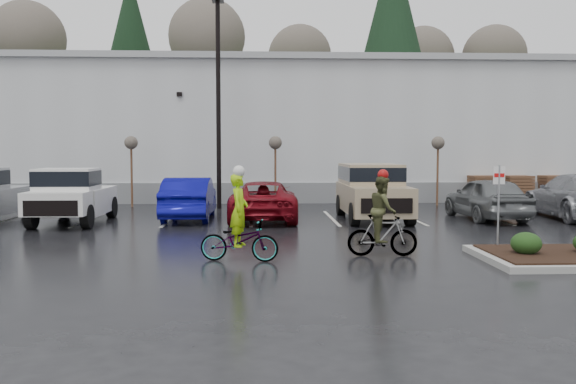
{
  "coord_description": "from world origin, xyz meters",
  "views": [
    {
      "loc": [
        -2.17,
        -14.77,
        2.59
      ],
      "look_at": [
        -1.34,
        3.7,
        1.3
      ],
      "focal_mm": 38.0,
      "sensor_mm": 36.0,
      "label": 1
    }
  ],
  "objects_px": {
    "pallet_stack_b": "(517,189)",
    "car_grey": "(487,198)",
    "lamppost": "(218,78)",
    "car_blue": "(189,198)",
    "pallet_stack_a": "(482,189)",
    "cyclist_hivis": "(239,232)",
    "fire_lane_sign": "(499,197)",
    "sapling_mid": "(275,147)",
    "pallet_stack_c": "(554,189)",
    "car_red": "(264,201)",
    "suv_tan": "(373,192)",
    "cyclist_olive": "(382,224)",
    "pickup_white": "(75,195)",
    "sapling_west": "(131,146)",
    "sapling_east": "(438,147)"
  },
  "relations": [
    {
      "from": "pallet_stack_a",
      "to": "cyclist_hivis",
      "type": "height_order",
      "value": "cyclist_hivis"
    },
    {
      "from": "fire_lane_sign",
      "to": "car_grey",
      "type": "bearing_deg",
      "value": 71.48
    },
    {
      "from": "pallet_stack_b",
      "to": "car_blue",
      "type": "xyz_separation_m",
      "value": [
        -15.02,
        -6.07,
        0.11
      ]
    },
    {
      "from": "car_blue",
      "to": "car_grey",
      "type": "height_order",
      "value": "car_grey"
    },
    {
      "from": "car_blue",
      "to": "cyclist_olive",
      "type": "bearing_deg",
      "value": 124.3
    },
    {
      "from": "pallet_stack_c",
      "to": "car_grey",
      "type": "bearing_deg",
      "value": -131.18
    },
    {
      "from": "sapling_mid",
      "to": "pallet_stack_b",
      "type": "distance_m",
      "value": 11.92
    },
    {
      "from": "lamppost",
      "to": "fire_lane_sign",
      "type": "height_order",
      "value": "lamppost"
    },
    {
      "from": "lamppost",
      "to": "cyclist_olive",
      "type": "relative_size",
      "value": 4.36
    },
    {
      "from": "car_blue",
      "to": "sapling_east",
      "type": "bearing_deg",
      "value": -155.1
    },
    {
      "from": "fire_lane_sign",
      "to": "cyclist_olive",
      "type": "relative_size",
      "value": 1.04
    },
    {
      "from": "cyclist_hivis",
      "to": "pallet_stack_b",
      "type": "bearing_deg",
      "value": -31.23
    },
    {
      "from": "sapling_west",
      "to": "sapling_mid",
      "type": "relative_size",
      "value": 1.0
    },
    {
      "from": "sapling_mid",
      "to": "car_red",
      "type": "xyz_separation_m",
      "value": [
        -0.57,
        -5.45,
        -2.01
      ]
    },
    {
      "from": "pallet_stack_a",
      "to": "pallet_stack_c",
      "type": "relative_size",
      "value": 1.0
    },
    {
      "from": "pallet_stack_a",
      "to": "car_red",
      "type": "distance_m",
      "value": 12.38
    },
    {
      "from": "sapling_east",
      "to": "pickup_white",
      "type": "relative_size",
      "value": 0.62
    },
    {
      "from": "car_blue",
      "to": "suv_tan",
      "type": "distance_m",
      "value": 6.8
    },
    {
      "from": "suv_tan",
      "to": "car_grey",
      "type": "bearing_deg",
      "value": -0.97
    },
    {
      "from": "pickup_white",
      "to": "cyclist_hivis",
      "type": "height_order",
      "value": "cyclist_hivis"
    },
    {
      "from": "car_grey",
      "to": "sapling_mid",
      "type": "bearing_deg",
      "value": -38.82
    },
    {
      "from": "pallet_stack_a",
      "to": "car_grey",
      "type": "distance_m",
      "value": 7.01
    },
    {
      "from": "sapling_west",
      "to": "car_blue",
      "type": "distance_m",
      "value": 6.29
    },
    {
      "from": "pallet_stack_b",
      "to": "fire_lane_sign",
      "type": "bearing_deg",
      "value": -114.88
    },
    {
      "from": "pallet_stack_c",
      "to": "suv_tan",
      "type": "height_order",
      "value": "suv_tan"
    },
    {
      "from": "sapling_mid",
      "to": "cyclist_olive",
      "type": "relative_size",
      "value": 1.51
    },
    {
      "from": "pallet_stack_a",
      "to": "cyclist_hivis",
      "type": "distance_m",
      "value": 18.48
    },
    {
      "from": "sapling_mid",
      "to": "pallet_stack_c",
      "type": "height_order",
      "value": "sapling_mid"
    },
    {
      "from": "pickup_white",
      "to": "sapling_west",
      "type": "bearing_deg",
      "value": 82.71
    },
    {
      "from": "sapling_west",
      "to": "sapling_east",
      "type": "xyz_separation_m",
      "value": [
        14.0,
        0.0,
        0.0
      ]
    },
    {
      "from": "sapling_west",
      "to": "car_blue",
      "type": "height_order",
      "value": "sapling_west"
    },
    {
      "from": "pallet_stack_a",
      "to": "fire_lane_sign",
      "type": "bearing_deg",
      "value": -108.81
    },
    {
      "from": "sapling_west",
      "to": "pickup_white",
      "type": "bearing_deg",
      "value": -97.29
    },
    {
      "from": "fire_lane_sign",
      "to": "car_blue",
      "type": "xyz_separation_m",
      "value": [
        -8.62,
        7.73,
        -0.62
      ]
    },
    {
      "from": "pallet_stack_a",
      "to": "car_blue",
      "type": "bearing_deg",
      "value": -155.52
    },
    {
      "from": "fire_lane_sign",
      "to": "sapling_mid",
      "type": "bearing_deg",
      "value": 112.49
    },
    {
      "from": "pallet_stack_b",
      "to": "car_grey",
      "type": "relative_size",
      "value": 0.29
    },
    {
      "from": "pallet_stack_c",
      "to": "cyclist_olive",
      "type": "bearing_deg",
      "value": -128.26
    },
    {
      "from": "sapling_west",
      "to": "cyclist_hivis",
      "type": "bearing_deg",
      "value": -68.77
    },
    {
      "from": "sapling_east",
      "to": "pallet_stack_b",
      "type": "height_order",
      "value": "sapling_east"
    },
    {
      "from": "car_blue",
      "to": "cyclist_hivis",
      "type": "relative_size",
      "value": 2.13
    },
    {
      "from": "pickup_white",
      "to": "fire_lane_sign",
      "type": "bearing_deg",
      "value": -28.83
    },
    {
      "from": "car_blue",
      "to": "suv_tan",
      "type": "xyz_separation_m",
      "value": [
        6.78,
        -0.49,
        0.25
      ]
    },
    {
      "from": "sapling_east",
      "to": "fire_lane_sign",
      "type": "relative_size",
      "value": 1.45
    },
    {
      "from": "pallet_stack_a",
      "to": "cyclist_olive",
      "type": "height_order",
      "value": "cyclist_olive"
    },
    {
      "from": "lamppost",
      "to": "car_blue",
      "type": "bearing_deg",
      "value": -101.43
    },
    {
      "from": "suv_tan",
      "to": "cyclist_olive",
      "type": "distance_m",
      "value": 7.76
    },
    {
      "from": "pickup_white",
      "to": "car_red",
      "type": "relative_size",
      "value": 1.01
    },
    {
      "from": "sapling_east",
      "to": "cyclist_hivis",
      "type": "relative_size",
      "value": 1.44
    },
    {
      "from": "lamppost",
      "to": "suv_tan",
      "type": "height_order",
      "value": "lamppost"
    }
  ]
}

